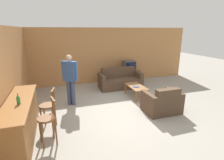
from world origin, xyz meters
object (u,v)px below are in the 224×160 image
(bar_chair_near, at_px, (48,121))
(tv_unit, at_px, (129,76))
(bar_chair_mid, at_px, (48,108))
(tv, at_px, (129,66))
(coffee_table, at_px, (136,88))
(book_on_table, at_px, (136,87))
(armchair_near, at_px, (162,103))
(person_by_window, at_px, (70,77))
(couch_far, at_px, (120,81))
(bottle, at_px, (18,99))

(bar_chair_near, height_order, tv_unit, bar_chair_near)
(bar_chair_mid, relative_size, tv, 1.85)
(coffee_table, bearing_deg, book_on_table, -121.70)
(armchair_near, xyz_separation_m, book_on_table, (-0.25, 1.35, 0.13))
(bar_chair_near, relative_size, coffee_table, 0.99)
(armchair_near, distance_m, person_by_window, 3.09)
(couch_far, bearing_deg, bottle, -138.12)
(couch_far, bearing_deg, tv_unit, 45.73)
(tv, bearing_deg, coffee_table, -105.99)
(bottle, bearing_deg, book_on_table, 25.98)
(coffee_table, xyz_separation_m, tv_unit, (0.59, 2.06, -0.11))
(tv, height_order, person_by_window, person_by_window)
(tv, distance_m, person_by_window, 3.63)
(couch_far, height_order, bottle, bottle)
(bar_chair_mid, height_order, tv_unit, bar_chair_mid)
(bar_chair_near, relative_size, bar_chair_mid, 1.00)
(bar_chair_mid, xyz_separation_m, tv_unit, (3.71, 3.37, -0.30))
(bottle, bearing_deg, bar_chair_near, -16.35)
(coffee_table, bearing_deg, person_by_window, 178.84)
(tv_unit, xyz_separation_m, tv, (0.00, -0.00, 0.52))
(armchair_near, distance_m, coffee_table, 1.45)
(bottle, bearing_deg, tv_unit, 42.62)
(tv_unit, bearing_deg, coffee_table, -105.97)
(bar_chair_near, relative_size, book_on_table, 4.27)
(coffee_table, height_order, tv_unit, tv_unit)
(tv, xyz_separation_m, person_by_window, (-3.02, -2.01, 0.19))
(bar_chair_near, height_order, bottle, bottle)
(bar_chair_near, bearing_deg, tv_unit, 47.62)
(armchair_near, xyz_separation_m, tv, (0.39, 3.50, 0.47))
(coffee_table, bearing_deg, tv_unit, 74.03)
(bar_chair_near, distance_m, coffee_table, 3.71)
(coffee_table, relative_size, person_by_window, 0.62)
(couch_far, relative_size, bottle, 8.06)
(bar_chair_mid, height_order, book_on_table, bar_chair_mid)
(bar_chair_mid, distance_m, person_by_window, 1.57)
(bar_chair_mid, xyz_separation_m, book_on_table, (3.07, 1.21, -0.12))
(bar_chair_near, height_order, armchair_near, bar_chair_near)
(person_by_window, bearing_deg, couch_far, 28.58)
(couch_far, xyz_separation_m, coffee_table, (0.18, -1.27, 0.06))
(couch_far, height_order, tv_unit, couch_far)
(bottle, bearing_deg, bar_chair_mid, 45.30)
(tv, distance_m, bottle, 5.78)
(couch_far, height_order, armchair_near, couch_far)
(armchair_near, distance_m, tv_unit, 3.53)
(armchair_near, xyz_separation_m, tv_unit, (0.39, 3.50, -0.05))
(bar_chair_near, bearing_deg, couch_far, 48.10)
(couch_far, xyz_separation_m, tv_unit, (0.77, 0.79, -0.05))
(bar_chair_mid, relative_size, person_by_window, 0.62)
(bar_chair_mid, height_order, couch_far, bar_chair_mid)
(tv_unit, bearing_deg, person_by_window, -146.27)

